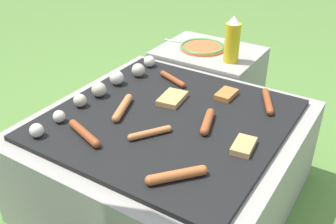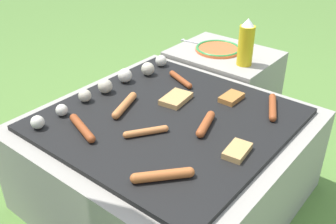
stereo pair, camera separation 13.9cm
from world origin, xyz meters
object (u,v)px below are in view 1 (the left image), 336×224
sausage_front_center (207,122)px  condiment_bottle (232,40)px  plate_colorful (202,47)px  fork_utensil (178,42)px

sausage_front_center → condiment_bottle: condiment_bottle is taller
plate_colorful → condiment_bottle: condiment_bottle is taller
sausage_front_center → condiment_bottle: size_ratio=0.70×
sausage_front_center → plate_colorful: size_ratio=0.67×
plate_colorful → fork_utensil: plate_colorful is taller
condiment_bottle → fork_utensil: (0.08, 0.33, -0.10)m
sausage_front_center → condiment_bottle: 0.59m
plate_colorful → fork_utensil: 0.15m
fork_utensil → sausage_front_center: bearing=-142.0°
fork_utensil → condiment_bottle: bearing=-104.1°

